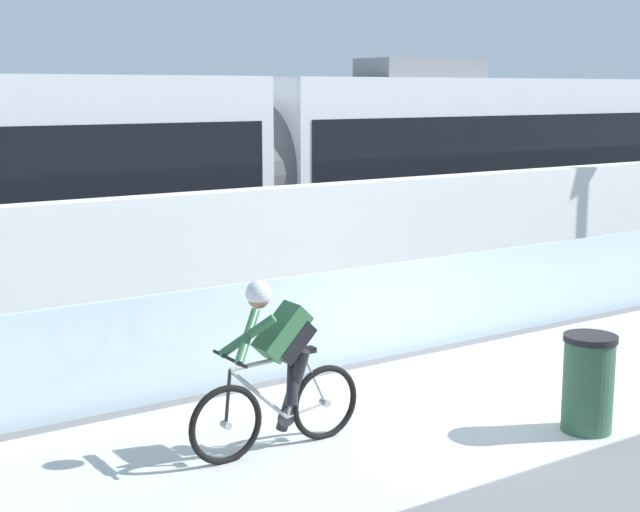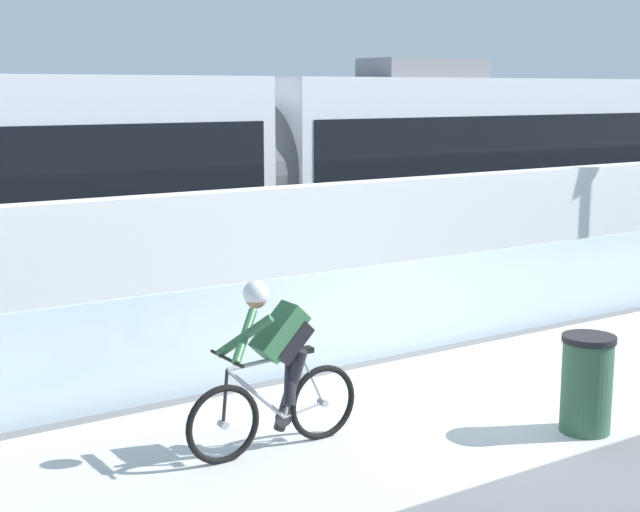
{
  "view_description": "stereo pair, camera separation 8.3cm",
  "coord_description": "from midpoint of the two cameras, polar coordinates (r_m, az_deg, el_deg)",
  "views": [
    {
      "loc": [
        -6.78,
        -6.85,
        3.25
      ],
      "look_at": [
        -0.56,
        2.35,
        1.25
      ],
      "focal_mm": 52.08,
      "sensor_mm": 36.0,
      "label": 1
    },
    {
      "loc": [
        -6.71,
        -6.9,
        3.25
      ],
      "look_at": [
        -0.56,
        2.35,
        1.25
      ],
      "focal_mm": 52.08,
      "sensor_mm": 36.0,
      "label": 2
    }
  ],
  "objects": [
    {
      "name": "concrete_barrier_wall",
      "position": [
        12.71,
        -0.94,
        -0.07
      ],
      "size": [
        32.0,
        0.36,
        1.97
      ],
      "primitive_type": "cube",
      "color": "white",
      "rests_on": "ground"
    },
    {
      "name": "cyclist_on_bike",
      "position": [
        8.4,
        -2.5,
        -6.9
      ],
      "size": [
        1.77,
        0.58,
        1.61
      ],
      "color": "black",
      "rests_on": "ground"
    },
    {
      "name": "glass_parapet",
      "position": [
        11.35,
        3.99,
        -3.43
      ],
      "size": [
        32.0,
        0.05,
        1.16
      ],
      "primitive_type": "cube",
      "color": "silver",
      "rests_on": "ground"
    },
    {
      "name": "ground_plane",
      "position": [
        10.17,
        10.38,
        -8.61
      ],
      "size": [
        200.0,
        200.0,
        0.0
      ],
      "primitive_type": "plane",
      "color": "slate"
    },
    {
      "name": "tram",
      "position": [
        15.82,
        -4.19,
        5.26
      ],
      "size": [
        22.56,
        2.54,
        3.81
      ],
      "color": "silver",
      "rests_on": "ground"
    },
    {
      "name": "bike_path_deck",
      "position": [
        10.17,
        10.38,
        -8.58
      ],
      "size": [
        32.0,
        3.2,
        0.01
      ],
      "primitive_type": "cube",
      "color": "beige",
      "rests_on": "ground"
    },
    {
      "name": "trash_bin",
      "position": [
        9.28,
        16.32,
        -7.56
      ],
      "size": [
        0.51,
        0.51,
        0.96
      ],
      "color": "#33593F",
      "rests_on": "ground"
    },
    {
      "name": "tram_rail_near",
      "position": [
        15.01,
        -6.06,
        -2.33
      ],
      "size": [
        32.0,
        0.08,
        0.01
      ],
      "primitive_type": "cube",
      "color": "#595654",
      "rests_on": "ground"
    },
    {
      "name": "tram_rail_far",
      "position": [
        16.27,
        -8.4,
        -1.41
      ],
      "size": [
        32.0,
        0.08,
        0.01
      ],
      "primitive_type": "cube",
      "color": "#595654",
      "rests_on": "ground"
    }
  ]
}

